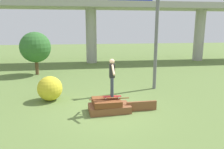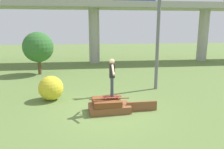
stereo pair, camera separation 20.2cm
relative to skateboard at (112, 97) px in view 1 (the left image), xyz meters
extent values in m
plane|color=olive|center=(-0.12, 0.00, -0.70)|extent=(80.00, 80.00, 0.00)
cube|color=brown|center=(-0.12, 0.00, -0.54)|extent=(1.88, 1.13, 0.32)
cube|color=brown|center=(-0.24, 0.04, -0.25)|extent=(1.30, 1.16, 0.29)
cylinder|color=brown|center=(-0.12, 0.00, -0.10)|extent=(1.78, 0.05, 0.05)
cube|color=brown|center=(1.35, -0.08, -0.48)|extent=(1.39, 0.15, 0.44)
cube|color=maroon|center=(0.00, 0.00, 0.01)|extent=(0.82, 0.20, 0.01)
cylinder|color=silver|center=(0.29, 0.08, -0.05)|extent=(0.05, 0.03, 0.05)
cylinder|color=silver|center=(0.29, -0.08, -0.05)|extent=(0.05, 0.03, 0.05)
cylinder|color=silver|center=(-0.29, 0.08, -0.05)|extent=(0.05, 0.03, 0.05)
cylinder|color=silver|center=(-0.29, -0.08, -0.05)|extent=(0.05, 0.03, 0.05)
cylinder|color=#383D4C|center=(0.00, 0.08, 0.44)|extent=(0.12, 0.12, 0.85)
cylinder|color=#383D4C|center=(0.00, -0.08, 0.44)|extent=(0.12, 0.12, 0.85)
cube|color=black|center=(0.00, 0.00, 1.17)|extent=(0.22, 0.21, 0.61)
sphere|color=tan|center=(0.00, 0.00, 1.58)|extent=(0.22, 0.22, 0.22)
cylinder|color=tan|center=(0.00, 0.36, 1.27)|extent=(0.09, 0.55, 0.39)
cylinder|color=tan|center=(0.00, -0.36, 1.27)|extent=(0.09, 0.55, 0.39)
cube|color=#A8A59E|center=(-0.12, 14.02, 5.17)|extent=(44.00, 4.16, 0.60)
cylinder|color=#A8A59E|center=(-0.12, 14.02, 2.08)|extent=(1.10, 1.10, 5.57)
cylinder|color=#A8A59E|center=(11.98, 14.02, 2.08)|extent=(1.10, 1.10, 5.57)
cube|color=#1E2D9E|center=(4.00, 14.30, 5.81)|extent=(4.37, 1.73, 0.68)
cylinder|color=slate|center=(3.14, 3.36, 2.33)|extent=(0.20, 0.20, 6.07)
cylinder|color=brown|center=(-4.77, 8.63, -0.12)|extent=(0.26, 0.26, 1.17)
sphere|color=#336B2D|center=(-4.77, 8.63, 1.48)|extent=(2.38, 2.38, 2.38)
sphere|color=gold|center=(-2.93, 2.00, -0.07)|extent=(1.27, 1.27, 1.27)
camera|label=1|loc=(-1.35, -9.14, 3.02)|focal=35.00mm
camera|label=2|loc=(-1.15, -9.17, 3.02)|focal=35.00mm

